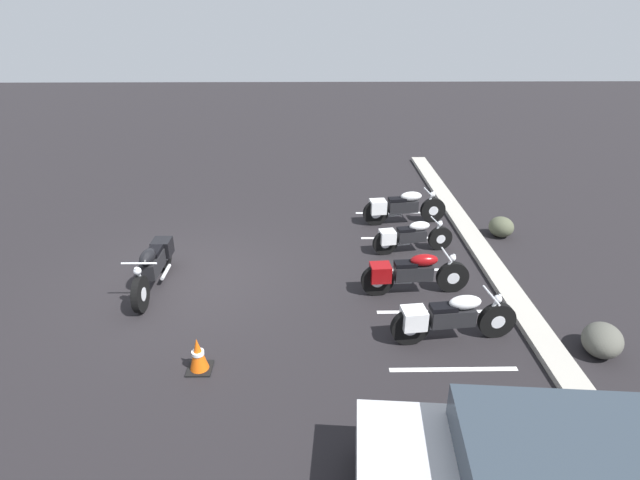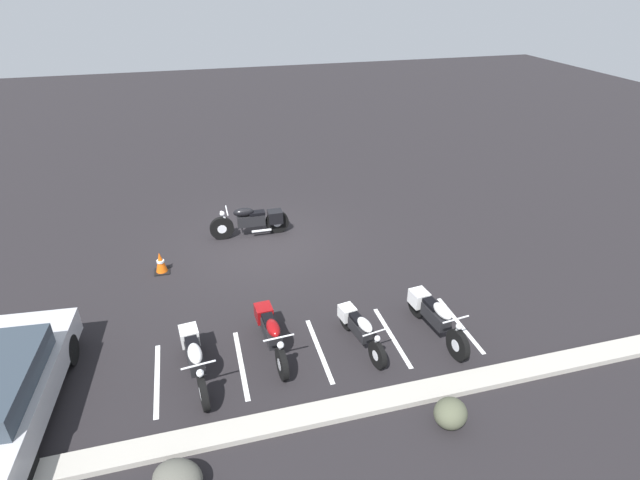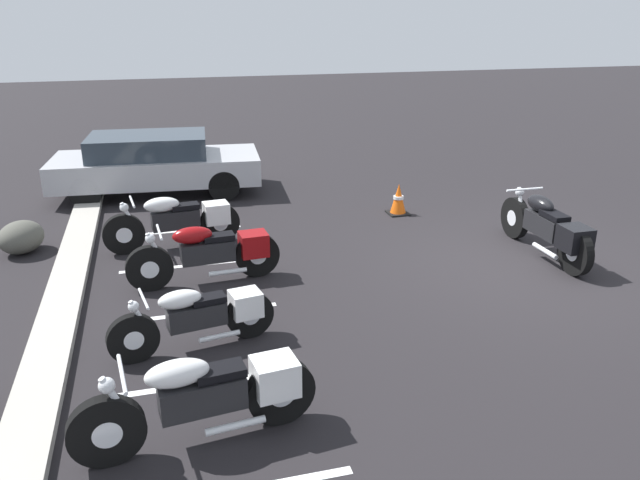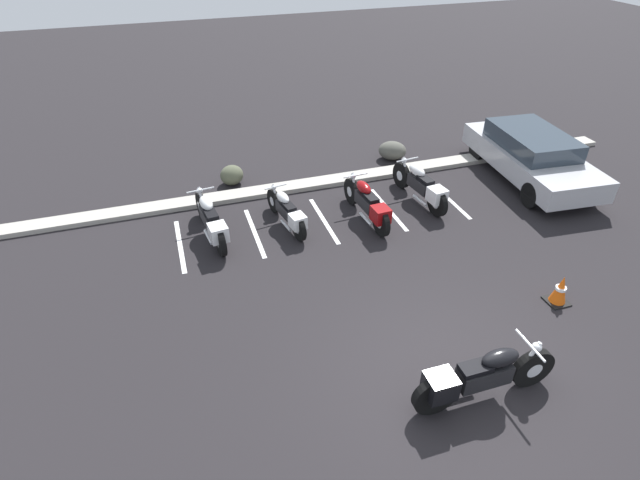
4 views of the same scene
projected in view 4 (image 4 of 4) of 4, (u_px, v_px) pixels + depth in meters
ground at (443, 371)px, 8.11m from camera, size 60.00×60.00×0.00m
motorcycle_black_featured at (480, 377)px, 7.39m from camera, size 2.40×0.67×0.94m
parked_bike_0 at (211, 220)px, 11.02m from camera, size 0.69×2.26×0.89m
parked_bike_1 at (287, 212)px, 11.45m from camera, size 0.67×1.96×0.77m
parked_bike_2 at (368, 203)px, 11.65m from camera, size 0.63×2.23×0.88m
parked_bike_3 at (422, 186)px, 12.35m from camera, size 0.68×2.26×0.89m
car_silver at (531, 155)px, 13.35m from camera, size 2.15×4.44×1.29m
concrete_curb at (317, 183)px, 13.34m from camera, size 18.00×0.50×0.12m
landscape_rock_0 at (392, 151)px, 14.55m from camera, size 1.02×0.96×0.53m
landscape_rock_1 at (232, 175)px, 13.28m from camera, size 0.86×0.85×0.52m
traffic_cone at (560, 290)px, 9.35m from camera, size 0.40×0.40×0.60m
stall_line_0 at (180, 246)px, 11.04m from camera, size 0.10×2.10×0.00m
stall_line_1 at (255, 232)px, 11.47m from camera, size 0.10×2.10×0.00m
stall_line_2 at (324, 220)px, 11.90m from camera, size 0.10×2.10×0.00m
stall_line_3 at (388, 209)px, 12.34m from camera, size 0.10×2.10×0.00m
stall_line_4 at (448, 198)px, 12.77m from camera, size 0.10×2.10×0.00m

